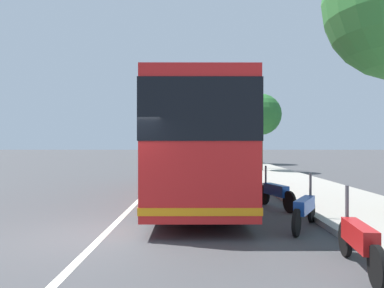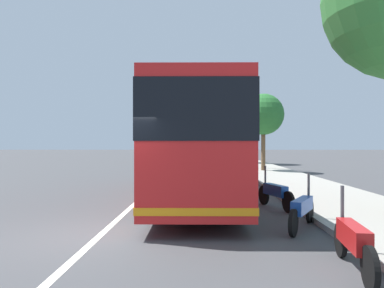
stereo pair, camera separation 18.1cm
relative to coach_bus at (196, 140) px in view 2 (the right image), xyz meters
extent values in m
plane|color=#424244|center=(-5.50, 1.98, -2.10)|extent=(220.00, 220.00, 0.00)
cube|color=#9E998E|center=(4.50, -4.76, -2.03)|extent=(110.00, 3.60, 0.14)
cube|color=silver|center=(4.50, 1.98, -2.10)|extent=(110.00, 0.16, 0.01)
cube|color=red|center=(0.00, 0.00, -0.13)|extent=(12.02, 2.66, 3.24)
cube|color=black|center=(0.00, 0.00, 0.56)|extent=(12.06, 2.70, 1.29)
cube|color=orange|center=(0.00, 0.00, -1.50)|extent=(12.05, 2.69, 0.16)
cylinder|color=black|center=(3.82, 1.20, -1.60)|extent=(1.00, 0.31, 1.00)
cylinder|color=black|center=(3.85, -1.09, -1.60)|extent=(1.00, 0.31, 1.00)
cylinder|color=black|center=(-3.85, 1.09, -1.60)|extent=(1.00, 0.31, 1.00)
cylinder|color=black|center=(-3.82, -1.20, -1.60)|extent=(1.00, 0.31, 1.00)
cylinder|color=black|center=(-6.90, -2.61, -1.80)|extent=(0.61, 0.15, 0.60)
cylinder|color=black|center=(-8.40, -2.44, -1.80)|extent=(0.61, 0.15, 0.60)
cube|color=red|center=(-7.65, -2.52, -1.55)|extent=(1.15, 0.37, 0.35)
cylinder|color=#4C4C51|center=(-7.01, -2.60, -1.20)|extent=(0.06, 0.06, 0.70)
cylinder|color=black|center=(-4.09, -2.90, -1.81)|extent=(0.56, 0.35, 0.59)
cylinder|color=black|center=(-5.53, -2.13, -1.81)|extent=(0.56, 0.35, 0.59)
cube|color=#1947A5|center=(-4.81, -2.51, -1.56)|extent=(1.20, 0.79, 0.31)
cylinder|color=#4C4C51|center=(-4.20, -2.84, -1.21)|extent=(0.06, 0.06, 0.70)
cylinder|color=black|center=(-1.38, -2.21, -1.80)|extent=(0.61, 0.26, 0.62)
cylinder|color=black|center=(-2.85, -2.66, -1.80)|extent=(0.61, 0.26, 0.62)
cube|color=#1947A5|center=(-2.11, -2.44, -1.55)|extent=(1.17, 0.57, 0.33)
cylinder|color=#4C4C51|center=(-1.49, -2.24, -1.20)|extent=(0.06, 0.06, 0.70)
cube|color=silver|center=(16.65, -0.52, -1.51)|extent=(3.99, 1.78, 0.83)
cube|color=black|center=(16.73, -0.52, -0.86)|extent=(2.07, 1.62, 0.47)
cylinder|color=black|center=(17.97, 0.24, -1.78)|extent=(0.64, 0.23, 0.64)
cylinder|color=black|center=(17.94, -1.32, -1.78)|extent=(0.64, 0.23, 0.64)
cylinder|color=black|center=(15.35, 0.29, -1.78)|extent=(0.64, 0.23, 0.64)
cylinder|color=black|center=(15.33, -1.28, -1.78)|extent=(0.64, 0.23, 0.64)
cube|color=#2D7238|center=(25.72, 0.17, -1.52)|extent=(4.64, 2.11, 0.81)
cube|color=black|center=(25.47, 0.18, -0.85)|extent=(2.34, 1.82, 0.53)
cylinder|color=black|center=(27.26, 0.90, -1.78)|extent=(0.65, 0.26, 0.64)
cylinder|color=black|center=(27.16, -0.76, -1.78)|extent=(0.65, 0.26, 0.64)
cylinder|color=black|center=(24.28, 1.09, -1.78)|extent=(0.65, 0.26, 0.64)
cylinder|color=black|center=(24.17, -0.57, -1.78)|extent=(0.65, 0.26, 0.64)
cube|color=gold|center=(27.06, 3.83, -1.52)|extent=(4.76, 2.16, 0.80)
cube|color=black|center=(26.98, 3.83, -0.86)|extent=(2.45, 1.85, 0.52)
cylinder|color=black|center=(25.59, 2.89, -1.78)|extent=(0.65, 0.27, 0.64)
cylinder|color=black|center=(25.47, 4.56, -1.78)|extent=(0.65, 0.27, 0.64)
cylinder|color=black|center=(28.65, 3.11, -1.78)|extent=(0.65, 0.27, 0.64)
cylinder|color=black|center=(28.53, 4.78, -1.78)|extent=(0.65, 0.27, 0.64)
cylinder|color=brown|center=(12.10, -4.46, -0.54)|extent=(0.29, 0.29, 3.13)
sphere|color=#286B2D|center=(12.10, -4.46, 1.87)|extent=(2.83, 2.83, 2.83)
cylinder|color=brown|center=(22.23, -4.45, -0.17)|extent=(0.34, 0.34, 3.87)
sphere|color=#337F38|center=(22.23, -4.45, 2.94)|extent=(3.91, 3.91, 3.91)
cylinder|color=slate|center=(14.42, -4.26, 1.27)|extent=(0.22, 0.22, 6.74)
camera|label=1|loc=(-13.39, 0.00, -0.13)|focal=34.71mm
camera|label=2|loc=(-13.39, -0.18, -0.13)|focal=34.71mm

